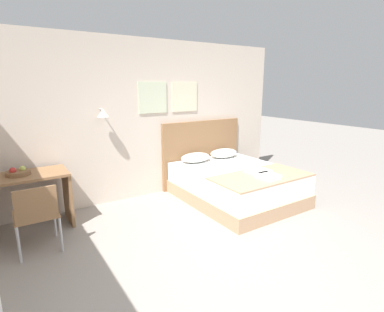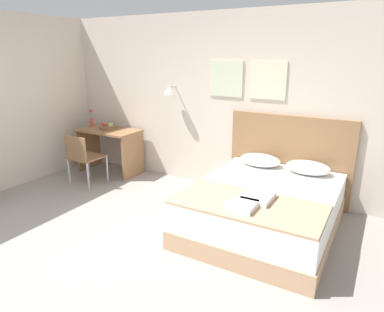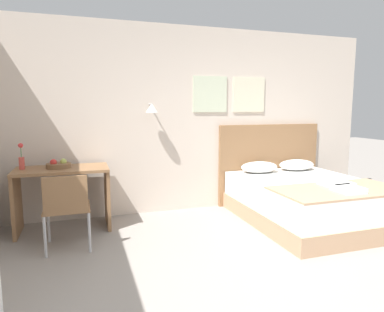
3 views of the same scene
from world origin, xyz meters
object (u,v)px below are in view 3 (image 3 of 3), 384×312
object	(u,v)px
folded_towel_mid_bed	(348,189)
desk_chair	(67,205)
flower_vase	(22,159)
bed	(308,201)
pillow_right	(297,165)
desk	(63,188)
throw_blanket	(340,190)
fruit_bowl	(59,165)
folded_towel_near_foot	(336,184)
headboard	(269,164)
pillow_left	(259,167)

from	to	relation	value
folded_towel_mid_bed	desk_chair	distance (m)	3.08
desk_chair	flower_vase	world-z (taller)	flower_vase
bed	pillow_right	xyz separation A→B (m)	(0.32, 0.74, 0.36)
desk	throw_blanket	bearing A→B (deg)	-22.05
folded_towel_mid_bed	bed	bearing A→B (deg)	89.35
pillow_right	flower_vase	size ratio (longest dim) A/B	1.81
fruit_bowl	folded_towel_near_foot	bearing A→B (deg)	-19.62
folded_towel_mid_bed	desk_chair	size ratio (longest dim) A/B	0.36
bed	desk	bearing A→B (deg)	167.58
throw_blanket	flower_vase	bearing A→B (deg)	159.81
pillow_right	folded_towel_mid_bed	distance (m)	1.49
folded_towel_mid_bed	desk	world-z (taller)	desk
bed	throw_blanket	size ratio (longest dim) A/B	1.27
desk	flower_vase	bearing A→B (deg)	173.69
headboard	folded_towel_mid_bed	size ratio (longest dim) A/B	5.76
pillow_right	throw_blanket	bearing A→B (deg)	-103.92
headboard	folded_towel_mid_bed	world-z (taller)	headboard
fruit_bowl	headboard	bearing A→B (deg)	5.72
bed	throw_blanket	world-z (taller)	throw_blanket
pillow_left	throw_blanket	size ratio (longest dim) A/B	0.37
folded_towel_mid_bed	flower_vase	bearing A→B (deg)	157.82
fruit_bowl	bed	bearing A→B (deg)	-12.67
headboard	pillow_left	bearing A→B (deg)	-140.63
folded_towel_near_foot	pillow_left	bearing A→B (deg)	108.20
folded_towel_near_foot	flower_vase	size ratio (longest dim) A/B	1.13
desk	flower_vase	xyz separation A→B (m)	(-0.45, 0.05, 0.37)
pillow_right	fruit_bowl	world-z (taller)	fruit_bowl
folded_towel_near_foot	desk	xyz separation A→B (m)	(-3.13, 1.11, -0.07)
headboard	folded_towel_near_foot	size ratio (longest dim) A/B	4.82
bed	flower_vase	distance (m)	3.64
pillow_right	folded_towel_near_foot	world-z (taller)	pillow_right
pillow_right	folded_towel_near_foot	size ratio (longest dim) A/B	1.60
bed	throw_blanket	distance (m)	0.64
throw_blanket	folded_towel_mid_bed	size ratio (longest dim) A/B	5.20
folded_towel_mid_bed	flower_vase	distance (m)	3.80
headboard	pillow_left	size ratio (longest dim) A/B	3.01
headboard	flower_vase	size ratio (longest dim) A/B	5.46
flower_vase	throw_blanket	bearing A→B (deg)	-20.19
pillow_right	desk	distance (m)	3.40
headboard	pillow_right	size ratio (longest dim) A/B	3.01
pillow_left	throw_blanket	bearing A→B (deg)	-76.08
fruit_bowl	flower_vase	distance (m)	0.42
folded_towel_mid_bed	fruit_bowl	world-z (taller)	fruit_bowl
headboard	fruit_bowl	world-z (taller)	headboard
throw_blanket	flower_vase	distance (m)	3.76
pillow_right	desk_chair	size ratio (longest dim) A/B	0.69
pillow_right	flower_vase	bearing A→B (deg)	-179.73
desk	pillow_right	bearing A→B (deg)	1.14
pillow_right	desk	bearing A→B (deg)	-178.86
folded_towel_near_foot	flower_vase	xyz separation A→B (m)	(-3.58, 1.16, 0.30)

